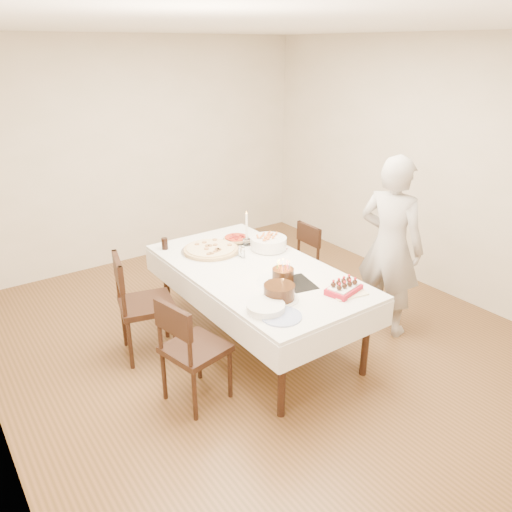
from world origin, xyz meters
TOP-DOWN VIEW (x-y plane):
  - floor at (0.00, 0.00)m, footprint 5.00×5.00m
  - wall_back at (0.00, 2.50)m, footprint 4.50×0.04m
  - wall_right at (2.25, 0.00)m, footprint 0.04×5.00m
  - ceiling at (0.00, 0.00)m, footprint 5.00×5.00m
  - dining_table at (-0.07, -0.06)m, footprint 1.57×2.33m
  - chair_right_savory at (0.73, 0.36)m, footprint 0.44×0.44m
  - chair_left_savory at (-0.95, 0.35)m, footprint 0.60×0.60m
  - chair_left_dessert at (-0.91, -0.46)m, footprint 0.55×0.55m
  - person at (1.08, -0.57)m, footprint 0.56×0.71m
  - pizza_white at (-0.19, 0.51)m, footprint 0.76×0.76m
  - pizza_pepperoni at (0.16, 0.61)m, footprint 0.35×0.35m
  - red_placemat at (0.32, 0.27)m, footprint 0.28×0.28m
  - pasta_bowl at (0.29, 0.24)m, footprint 0.40×0.40m
  - taper_candle at (0.18, 0.45)m, footprint 0.08×0.08m
  - shaker_pair at (-0.03, 0.21)m, footprint 0.11×0.11m
  - cola_glass at (-0.52, 0.82)m, footprint 0.08×0.08m
  - layer_cake at (-0.26, -0.63)m, footprint 0.40×0.40m
  - cake_board at (-0.00, -0.50)m, footprint 0.37×0.37m
  - birthday_cake at (-0.04, -0.40)m, footprint 0.23×0.23m
  - strawberry_box at (0.23, -0.84)m, footprint 0.32×0.25m
  - box_lid at (0.24, -0.87)m, footprint 0.31×0.24m
  - plate_stack at (-0.46, -0.72)m, footprint 0.32×0.32m
  - china_plate at (-0.41, -0.86)m, footprint 0.31×0.31m

SIDE VIEW (x-z plane):
  - floor at x=0.00m, z-range 0.00..0.00m
  - dining_table at x=-0.07m, z-range 0.00..0.75m
  - chair_right_savory at x=0.73m, z-range 0.00..0.85m
  - chair_left_dessert at x=-0.91m, z-range 0.00..0.90m
  - chair_left_savory at x=-0.95m, z-range 0.00..0.97m
  - red_placemat at x=0.32m, z-range 0.75..0.75m
  - cake_board at x=0.00m, z-range 0.74..0.76m
  - box_lid at x=0.24m, z-range 0.74..0.76m
  - china_plate at x=-0.41m, z-range 0.75..0.76m
  - pizza_white at x=-0.19m, z-range 0.75..0.79m
  - pizza_pepperoni at x=0.16m, z-range 0.75..0.79m
  - plate_stack at x=-0.46m, z-range 0.75..0.81m
  - strawberry_box at x=0.23m, z-range 0.75..0.82m
  - shaker_pair at x=-0.03m, z-range 0.75..0.85m
  - cola_glass at x=-0.52m, z-range 0.75..0.86m
  - layer_cake at x=-0.26m, z-range 0.75..0.87m
  - pasta_bowl at x=0.29m, z-range 0.76..0.87m
  - birthday_cake at x=-0.04m, z-range 0.76..0.93m
  - person at x=1.08m, z-range 0.00..1.71m
  - taper_candle at x=0.18m, z-range 0.75..1.10m
  - wall_back at x=0.00m, z-range 0.00..2.70m
  - wall_right at x=2.25m, z-range 0.00..2.70m
  - ceiling at x=0.00m, z-range 2.70..2.70m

